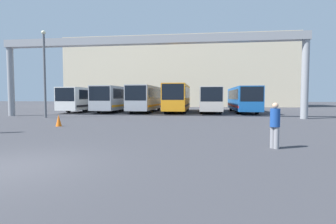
# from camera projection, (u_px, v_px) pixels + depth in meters

# --- Properties ---
(ground_plane) EXTENTS (200.00, 200.00, 0.00)m
(ground_plane) POSITION_uv_depth(u_px,v_px,m) (9.00, 168.00, 6.84)
(ground_plane) COLOR #38383D
(building_backdrop) EXTENTS (44.97, 12.00, 13.62)m
(building_backdrop) POSITION_uv_depth(u_px,v_px,m) (178.00, 73.00, 55.02)
(building_backdrop) COLOR beige
(building_backdrop) RESTS_ON ground
(overhead_gantry) EXTENTS (27.81, 0.80, 7.33)m
(overhead_gantry) POSITION_uv_depth(u_px,v_px,m) (147.00, 50.00, 23.69)
(overhead_gantry) COLOR gray
(overhead_gantry) RESTS_ON ground
(bus_slot_0) EXTENTS (2.45, 12.43, 2.96)m
(bus_slot_0) POSITION_uv_depth(u_px,v_px,m) (89.00, 98.00, 34.66)
(bus_slot_0) COLOR silver
(bus_slot_0) RESTS_ON ground
(bus_slot_1) EXTENTS (2.56, 11.15, 3.11)m
(bus_slot_1) POSITION_uv_depth(u_px,v_px,m) (116.00, 97.00, 33.52)
(bus_slot_1) COLOR #999EA5
(bus_slot_1) RESTS_ON ground
(bus_slot_2) EXTENTS (2.53, 10.81, 3.17)m
(bus_slot_2) POSITION_uv_depth(u_px,v_px,m) (146.00, 97.00, 32.83)
(bus_slot_2) COLOR #999EA5
(bus_slot_2) RESTS_ON ground
(bus_slot_3) EXTENTS (2.53, 10.74, 3.32)m
(bus_slot_3) POSITION_uv_depth(u_px,v_px,m) (178.00, 97.00, 32.28)
(bus_slot_3) COLOR orange
(bus_slot_3) RESTS_ON ground
(bus_slot_4) EXTENTS (2.45, 11.15, 2.97)m
(bus_slot_4) POSITION_uv_depth(u_px,v_px,m) (210.00, 98.00, 31.98)
(bus_slot_4) COLOR beige
(bus_slot_4) RESTS_ON ground
(bus_slot_5) EXTENTS (2.47, 11.76, 2.99)m
(bus_slot_5) POSITION_uv_depth(u_px,v_px,m) (243.00, 98.00, 31.78)
(bus_slot_5) COLOR #1959A5
(bus_slot_5) RESTS_ON ground
(pedestrian_near_left) EXTENTS (0.34, 0.34, 1.65)m
(pedestrian_near_left) POSITION_uv_depth(u_px,v_px,m) (275.00, 124.00, 9.38)
(pedestrian_near_left) COLOR gray
(pedestrian_near_left) RESTS_ON ground
(traffic_cone) EXTENTS (0.36, 0.36, 0.74)m
(traffic_cone) POSITION_uv_depth(u_px,v_px,m) (59.00, 120.00, 16.54)
(traffic_cone) COLOR orange
(traffic_cone) RESTS_ON ground
(lamp_post) EXTENTS (0.36, 0.36, 7.71)m
(lamp_post) POSITION_uv_depth(u_px,v_px,m) (45.00, 70.00, 23.24)
(lamp_post) COLOR #595B60
(lamp_post) RESTS_ON ground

